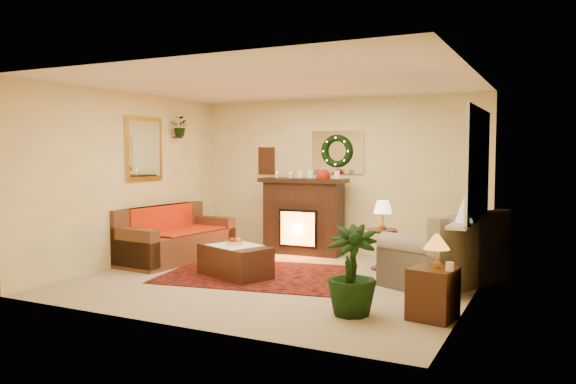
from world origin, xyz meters
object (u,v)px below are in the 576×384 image
at_px(end_table_square, 433,293).
at_px(sofa, 176,233).
at_px(loveseat, 445,251).
at_px(coffee_table, 235,262).
at_px(side_table_round, 381,247).
at_px(fireplace, 303,221).

bearing_deg(end_table_square, sofa, 161.87).
height_order(loveseat, coffee_table, loveseat).
bearing_deg(end_table_square, loveseat, 96.70).
xyz_separation_m(sofa, loveseat, (4.10, 0.29, -0.01)).
height_order(side_table_round, end_table_square, side_table_round).
relative_size(sofa, coffee_table, 1.93).
xyz_separation_m(side_table_round, end_table_square, (1.18, -2.13, -0.05)).
distance_m(fireplace, side_table_round, 1.70).
bearing_deg(loveseat, fireplace, 179.68).
relative_size(loveseat, end_table_square, 3.07).
distance_m(side_table_round, end_table_square, 2.44).
xyz_separation_m(end_table_square, coffee_table, (-2.83, 0.79, -0.06)).
xyz_separation_m(loveseat, end_table_square, (0.20, -1.70, -0.15)).
xyz_separation_m(fireplace, loveseat, (2.53, -1.10, -0.13)).
height_order(loveseat, end_table_square, loveseat).
bearing_deg(loveseat, sofa, -152.66).
relative_size(sofa, side_table_round, 3.35).
height_order(sofa, loveseat, loveseat).
bearing_deg(side_table_round, end_table_square, -61.05).
height_order(sofa, end_table_square, sofa).
bearing_deg(end_table_square, side_table_round, 118.95).
bearing_deg(side_table_round, fireplace, 156.55).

